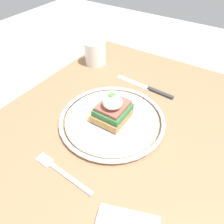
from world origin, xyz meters
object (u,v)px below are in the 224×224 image
Objects in this scene: cup at (95,52)px; knife at (148,88)px; fork at (61,172)px; plate at (112,120)px; sandwich at (112,110)px.

knife is at bearing -100.02° from cup.
knife is 0.24m from cup.
knife is (0.37, -0.02, 0.00)m from fork.
fork is 0.47m from cup.
plate reaches higher than fork.
cup is at bearing 26.71° from fork.
cup is at bearing 44.02° from sandwich.
sandwich is at bearing -2.98° from fork.
fork is at bearing 177.02° from sandwich.
fork is at bearing 177.28° from plate.
knife is 2.41× the size of cup.
plate is 1.77× the size of fork.
sandwich reaches higher than plate.
cup is (0.23, 0.22, -0.00)m from sandwich.
cup is (0.41, 0.21, 0.04)m from fork.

